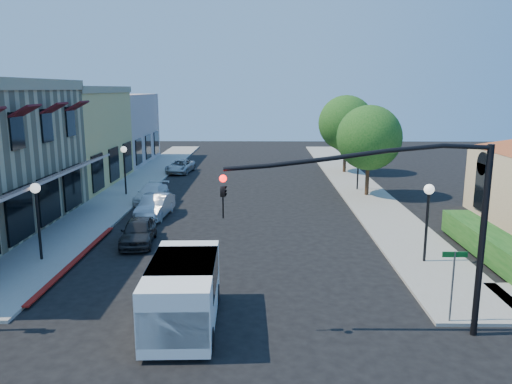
{
  "coord_description": "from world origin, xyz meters",
  "views": [
    {
      "loc": [
        1.37,
        -13.02,
        7.59
      ],
      "look_at": [
        1.03,
        10.92,
        2.6
      ],
      "focal_mm": 35.0,
      "sensor_mm": 36.0,
      "label": 1
    }
  ],
  "objects_px": {
    "street_name_sign": "(453,275)",
    "parked_car_c": "(152,193)",
    "lamppost_right_far": "(359,155)",
    "lamppost_left_near": "(36,202)",
    "parked_car_a": "(138,231)",
    "lamppost_left_far": "(124,158)",
    "parked_car_b": "(155,206)",
    "lamppost_right_near": "(428,203)",
    "street_tree_b": "(346,123)",
    "parked_car_d": "(180,166)",
    "street_tree_a": "(369,138)",
    "signal_mast_arm": "(413,208)",
    "white_van": "(183,290)"
  },
  "relations": [
    {
      "from": "street_tree_a",
      "to": "lamppost_left_near",
      "type": "distance_m",
      "value": 22.3
    },
    {
      "from": "lamppost_left_far",
      "to": "lamppost_right_far",
      "type": "xyz_separation_m",
      "value": [
        17.0,
        2.0,
        0.0
      ]
    },
    {
      "from": "parked_car_a",
      "to": "parked_car_b",
      "type": "height_order",
      "value": "parked_car_b"
    },
    {
      "from": "street_name_sign",
      "to": "parked_car_c",
      "type": "xyz_separation_m",
      "value": [
        -13.7,
        17.8,
        -1.11
      ]
    },
    {
      "from": "street_tree_b",
      "to": "parked_car_d",
      "type": "xyz_separation_m",
      "value": [
        -15.0,
        0.0,
        -3.96
      ]
    },
    {
      "from": "street_tree_b",
      "to": "lamppost_left_far",
      "type": "xyz_separation_m",
      "value": [
        -17.3,
        -10.0,
        -1.81
      ]
    },
    {
      "from": "street_tree_a",
      "to": "parked_car_a",
      "type": "height_order",
      "value": "street_tree_a"
    },
    {
      "from": "lamppost_right_near",
      "to": "parked_car_d",
      "type": "relative_size",
      "value": 0.84
    },
    {
      "from": "lamppost_right_far",
      "to": "white_van",
      "type": "xyz_separation_m",
      "value": [
        -9.7,
        -22.05,
        -1.5
      ]
    },
    {
      "from": "street_tree_a",
      "to": "parked_car_b",
      "type": "distance_m",
      "value": 15.57
    },
    {
      "from": "signal_mast_arm",
      "to": "lamppost_right_far",
      "type": "relative_size",
      "value": 2.24
    },
    {
      "from": "parked_car_c",
      "to": "lamppost_right_far",
      "type": "bearing_deg",
      "value": 20.27
    },
    {
      "from": "lamppost_right_near",
      "to": "white_van",
      "type": "height_order",
      "value": "lamppost_right_near"
    },
    {
      "from": "street_name_sign",
      "to": "parked_car_c",
      "type": "bearing_deg",
      "value": 127.58
    },
    {
      "from": "lamppost_right_far",
      "to": "lamppost_left_near",
      "type": "bearing_deg",
      "value": -136.74
    },
    {
      "from": "signal_mast_arm",
      "to": "lamppost_right_near",
      "type": "xyz_separation_m",
      "value": [
        2.64,
        6.5,
        -1.35
      ]
    },
    {
      "from": "street_name_sign",
      "to": "parked_car_c",
      "type": "distance_m",
      "value": 22.49
    },
    {
      "from": "parked_car_d",
      "to": "lamppost_left_near",
      "type": "bearing_deg",
      "value": -88.33
    },
    {
      "from": "lamppost_left_near",
      "to": "lamppost_right_near",
      "type": "xyz_separation_m",
      "value": [
        17.0,
        0.0,
        0.0
      ]
    },
    {
      "from": "lamppost_left_far",
      "to": "parked_car_b",
      "type": "height_order",
      "value": "lamppost_left_far"
    },
    {
      "from": "lamppost_left_near",
      "to": "parked_car_d",
      "type": "bearing_deg",
      "value": 84.53
    },
    {
      "from": "signal_mast_arm",
      "to": "lamppost_left_far",
      "type": "height_order",
      "value": "signal_mast_arm"
    },
    {
      "from": "white_van",
      "to": "parked_car_a",
      "type": "xyz_separation_m",
      "value": [
        -3.6,
        8.71,
        -0.59
      ]
    },
    {
      "from": "lamppost_left_far",
      "to": "parked_car_a",
      "type": "xyz_separation_m",
      "value": [
        3.7,
        -11.34,
        -2.09
      ]
    },
    {
      "from": "white_van",
      "to": "parked_car_a",
      "type": "distance_m",
      "value": 9.44
    },
    {
      "from": "lamppost_left_near",
      "to": "parked_car_c",
      "type": "bearing_deg",
      "value": 79.15
    },
    {
      "from": "street_name_sign",
      "to": "lamppost_left_near",
      "type": "bearing_deg",
      "value": 160.07
    },
    {
      "from": "street_tree_b",
      "to": "lamppost_left_near",
      "type": "height_order",
      "value": "street_tree_b"
    },
    {
      "from": "street_tree_a",
      "to": "white_van",
      "type": "bearing_deg",
      "value": -116.5
    },
    {
      "from": "lamppost_left_far",
      "to": "parked_car_b",
      "type": "bearing_deg",
      "value": -60.78
    },
    {
      "from": "parked_car_a",
      "to": "parked_car_b",
      "type": "relative_size",
      "value": 0.92
    },
    {
      "from": "street_tree_b",
      "to": "street_name_sign",
      "type": "bearing_deg",
      "value": -92.5
    },
    {
      "from": "lamppost_left_far",
      "to": "parked_car_b",
      "type": "relative_size",
      "value": 0.86
    },
    {
      "from": "lamppost_left_far",
      "to": "street_tree_b",
      "type": "bearing_deg",
      "value": 30.03
    },
    {
      "from": "street_name_sign",
      "to": "lamppost_right_near",
      "type": "distance_m",
      "value": 5.98
    },
    {
      "from": "signal_mast_arm",
      "to": "parked_car_c",
      "type": "xyz_separation_m",
      "value": [
        -12.06,
        18.5,
        -3.5
      ]
    },
    {
      "from": "street_tree_b",
      "to": "lamppost_right_near",
      "type": "height_order",
      "value": "street_tree_b"
    },
    {
      "from": "lamppost_right_far",
      "to": "parked_car_b",
      "type": "relative_size",
      "value": 0.86
    },
    {
      "from": "white_van",
      "to": "parked_car_d",
      "type": "distance_m",
      "value": 30.47
    },
    {
      "from": "lamppost_left_near",
      "to": "parked_car_d",
      "type": "relative_size",
      "value": 0.84
    },
    {
      "from": "lamppost_right_far",
      "to": "street_tree_b",
      "type": "bearing_deg",
      "value": 87.85
    },
    {
      "from": "street_tree_a",
      "to": "lamppost_right_near",
      "type": "distance_m",
      "value": 14.08
    },
    {
      "from": "lamppost_right_far",
      "to": "parked_car_b",
      "type": "height_order",
      "value": "lamppost_right_far"
    },
    {
      "from": "white_van",
      "to": "street_tree_b",
      "type": "bearing_deg",
      "value": 71.6
    },
    {
      "from": "signal_mast_arm",
      "to": "parked_car_b",
      "type": "xyz_separation_m",
      "value": [
        -10.94,
        14.39,
        -3.41
      ]
    },
    {
      "from": "lamppost_left_near",
      "to": "parked_car_d",
      "type": "height_order",
      "value": "lamppost_left_near"
    },
    {
      "from": "street_tree_b",
      "to": "parked_car_b",
      "type": "relative_size",
      "value": 1.7
    },
    {
      "from": "parked_car_d",
      "to": "street_tree_a",
      "type": "bearing_deg",
      "value": -26.55
    },
    {
      "from": "lamppost_left_far",
      "to": "lamppost_right_near",
      "type": "relative_size",
      "value": 1.0
    },
    {
      "from": "lamppost_left_near",
      "to": "parked_car_a",
      "type": "height_order",
      "value": "lamppost_left_near"
    }
  ]
}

